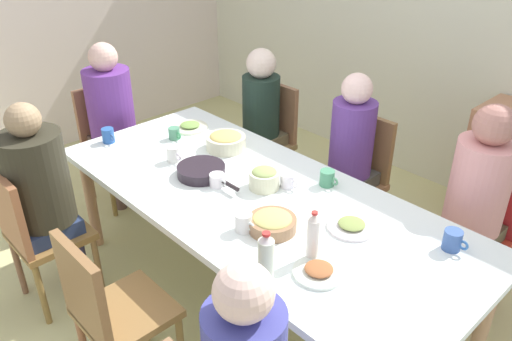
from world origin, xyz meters
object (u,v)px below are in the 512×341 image
Objects in this scene: person_2 at (41,188)px; cup_6 at (244,222)px; plate_0 at (351,226)px; cup_7 at (174,154)px; cup_2 at (108,136)px; dining_table at (256,204)px; person_4 at (350,150)px; cup_3 at (218,180)px; person_3 at (112,111)px; cup_4 at (288,181)px; cup_5 at (453,240)px; bottle_1 at (266,259)px; bowl_1 at (226,141)px; person_5 at (477,195)px; cup_1 at (174,133)px; cup_0 at (327,178)px; bowl_0 at (264,178)px; plate_1 at (190,126)px; chair_5 at (475,226)px; chair_1 at (109,309)px; chair_6 at (268,135)px; bottle_0 at (313,237)px; chair_4 at (355,173)px; person_6 at (260,113)px; chair_2 at (34,230)px; plate_2 at (319,271)px; chair_3 at (110,138)px; serving_pan at (202,171)px; bowl_2 at (272,222)px.

cup_6 is (1.03, 0.56, 0.03)m from person_2.
cup_7 is at bearing -169.14° from plate_0.
dining_table is at bearing 12.43° from cup_2.
person_4 is 9.92× the size of cup_3.
person_4 is (1.54, 0.82, -0.04)m from person_3.
cup_3 is (-0.22, -0.09, 0.10)m from dining_table.
cup_5 is at bearing 8.89° from cup_4.
bottle_1 is (2.07, -0.44, 0.09)m from person_3.
bowl_1 is at bearing -132.83° from person_4.
cup_2 is 0.96× the size of cup_4.
bottle_1 is at bearing -53.28° from cup_4.
bowl_1 is (-1.37, -0.58, 0.03)m from person_5.
person_2 is 1.42m from bottle_1.
cup_5 is (2.09, 0.58, 0.00)m from cup_2.
person_2 is 1.09m from person_3.
cup_1 is at bearing 174.06° from dining_table.
cup_0 is at bearing 49.01° from person_2.
bowl_0 is 1.40× the size of cup_6.
person_3 is 0.65m from plate_1.
cup_6 is (-0.63, -1.18, 0.27)m from chair_5.
person_3 reaches higher than cup_4.
dining_table is 2.77× the size of chair_1.
plate_1 is at bearing 128.66° from chair_1.
person_4 reaches higher than chair_6.
bottle_0 reaches higher than cup_7.
chair_1 is at bearing -65.54° from chair_6.
person_3 is 2.55m from chair_5.
person_3 is 1.81m from chair_4.
chair_6 is (-0.83, 0.91, -0.16)m from dining_table.
cup_5 is at bearing 38.11° from cup_6.
person_6 is (-0.83, 0.82, 0.05)m from dining_table.
bowl_0 reaches higher than cup_6.
cup_0 is (1.03, -0.56, 0.26)m from chair_6.
cup_4 is (1.60, 0.19, 0.01)m from person_3.
plate_1 is at bearing 154.97° from cup_6.
cup_7 is at bearing 16.62° from cup_2.
chair_2 is 0.71× the size of person_5.
plate_2 is at bearing -10.25° from cup_3.
person_5 is 11.05× the size of cup_2.
chair_3 is 1.16m from person_6.
person_3 is 1.77m from cup_0.
person_6 is 1.83m from plate_2.
person_5 is 2.76× the size of serving_pan.
bottle_1 is at bearing -91.35° from plate_0.
person_4 is at bearing 106.16° from bowl_2.
plate_0 is at bearing -110.18° from chair_5.
plate_2 is (1.60, -0.51, -0.00)m from plate_1.
person_5 is 10.57× the size of cup_5.
cup_0 is at bearing 24.57° from cup_2.
bowl_1 is at bearing 12.60° from chair_3.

